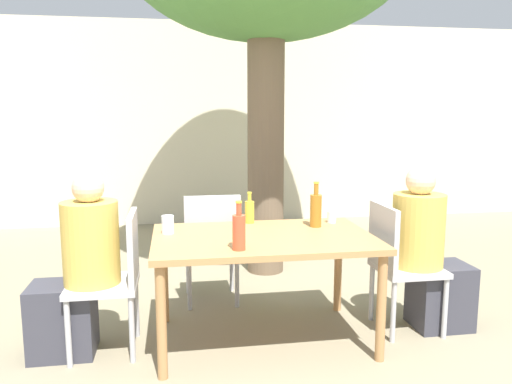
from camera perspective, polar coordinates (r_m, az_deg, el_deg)
ground_plane at (r=3.61m, az=0.80°, el=-16.44°), size 30.00×30.00×0.00m
cafe_building_wall at (r=7.13m, az=-4.72°, el=7.72°), size 10.00×0.08×2.80m
dining_table_front at (r=3.38m, az=0.83°, el=-6.25°), size 1.47×0.96×0.74m
patio_chair_0 at (r=3.39m, az=-15.69°, el=-8.94°), size 0.44×0.44×0.92m
patio_chair_1 at (r=3.71m, az=15.85°, el=-7.42°), size 0.44×0.44×0.92m
patio_chair_2 at (r=4.06m, az=-5.06°, el=-5.67°), size 0.44×0.44×0.92m
person_seated_0 at (r=3.43m, az=-19.67°, el=-8.84°), size 0.58×0.35×1.19m
person_seated_1 at (r=3.81m, az=19.09°, el=-7.01°), size 0.58×0.36×1.19m
oil_cruet_0 at (r=3.73m, az=-0.75°, el=-2.19°), size 0.07×0.07×0.24m
amber_bottle_1 at (r=3.62m, az=6.86°, el=-1.98°), size 0.08×0.08×0.33m
soda_bottle_2 at (r=2.99m, az=-1.96°, el=-4.48°), size 0.08×0.08×0.30m
drinking_glass_0 at (r=3.46m, az=-10.05°, el=-3.69°), size 0.08×0.08×0.12m
drinking_glass_1 at (r=3.79m, az=8.66°, el=-2.85°), size 0.07×0.07×0.08m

